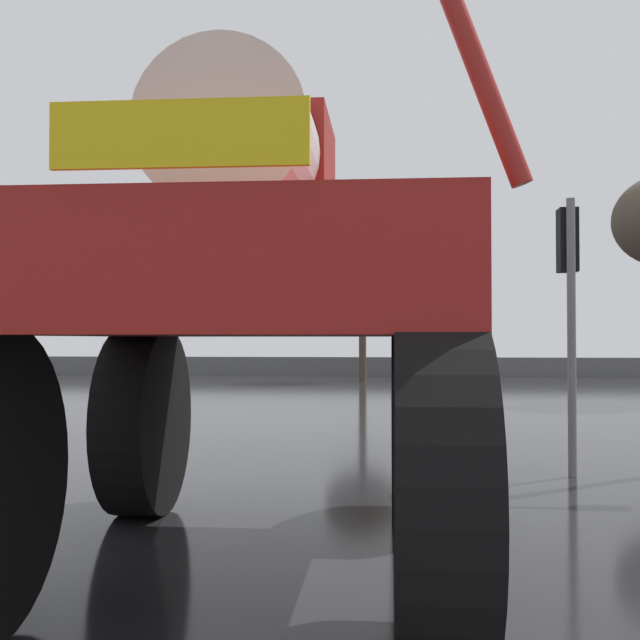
# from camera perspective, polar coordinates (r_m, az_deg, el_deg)

# --- Properties ---
(ground_plane) EXTENTS (120.00, 120.00, 0.00)m
(ground_plane) POSITION_cam_1_polar(r_m,az_deg,el_deg) (17.40, -2.10, -7.20)
(ground_plane) COLOR black
(oversize_sprayer) EXTENTS (3.86, 5.40, 4.55)m
(oversize_sprayer) POSITION_cam_1_polar(r_m,az_deg,el_deg) (6.29, -5.16, 0.08)
(oversize_sprayer) COLOR black
(oversize_sprayer) RESTS_ON ground
(sedan_ahead) EXTENTS (2.04, 4.18, 1.52)m
(sedan_ahead) POSITION_cam_1_polar(r_m,az_deg,el_deg) (25.56, 9.20, -3.71)
(sedan_ahead) COLOR maroon
(sedan_ahead) RESTS_ON ground
(traffic_signal_near_right) EXTENTS (0.24, 0.54, 3.59)m
(traffic_signal_near_right) POSITION_cam_1_polar(r_m,az_deg,el_deg) (10.97, 17.32, 3.14)
(traffic_signal_near_right) COLOR slate
(traffic_signal_near_right) RESTS_ON ground
(bare_tree_far_center) EXTENTS (3.24, 3.24, 6.58)m
(bare_tree_far_center) POSITION_cam_1_polar(r_m,az_deg,el_deg) (33.68, 3.05, 4.43)
(bare_tree_far_center) COLOR #473828
(bare_tree_far_center) RESTS_ON ground
(roadside_barrier) EXTENTS (30.65, 0.24, 0.90)m
(roadside_barrier) POSITION_cam_1_polar(r_m,az_deg,el_deg) (38.14, 2.27, -3.34)
(roadside_barrier) COLOR #59595B
(roadside_barrier) RESTS_ON ground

